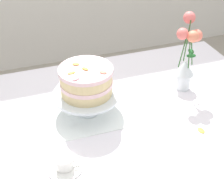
% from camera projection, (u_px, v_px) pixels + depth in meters
% --- Properties ---
extents(dining_table, '(1.40, 1.00, 0.74)m').
position_uv_depth(dining_table, '(128.00, 129.00, 1.51)').
color(dining_table, white).
rests_on(dining_table, ground).
extents(linen_napkin, '(0.32, 0.32, 0.00)m').
position_uv_depth(linen_napkin, '(88.00, 111.00, 1.47)').
color(linen_napkin, white).
rests_on(linen_napkin, dining_table).
extents(cake_stand, '(0.29, 0.29, 0.10)m').
position_uv_depth(cake_stand, '(87.00, 96.00, 1.42)').
color(cake_stand, silver).
rests_on(cake_stand, linen_napkin).
extents(layer_cake, '(0.23, 0.23, 0.13)m').
position_uv_depth(layer_cake, '(86.00, 81.00, 1.38)').
color(layer_cake, beige).
rests_on(layer_cake, cake_stand).
extents(flower_vase, '(0.12, 0.12, 0.37)m').
position_uv_depth(flower_vase, '(187.00, 57.00, 1.53)').
color(flower_vase, silver).
rests_on(flower_vase, dining_table).
extents(teacup, '(0.13, 0.13, 0.05)m').
position_uv_depth(teacup, '(65.00, 164.00, 1.18)').
color(teacup, white).
rests_on(teacup, dining_table).
extents(loose_petal_0, '(0.03, 0.04, 0.00)m').
position_uv_depth(loose_petal_0, '(201.00, 130.00, 1.36)').
color(loose_petal_0, yellow).
rests_on(loose_petal_0, dining_table).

